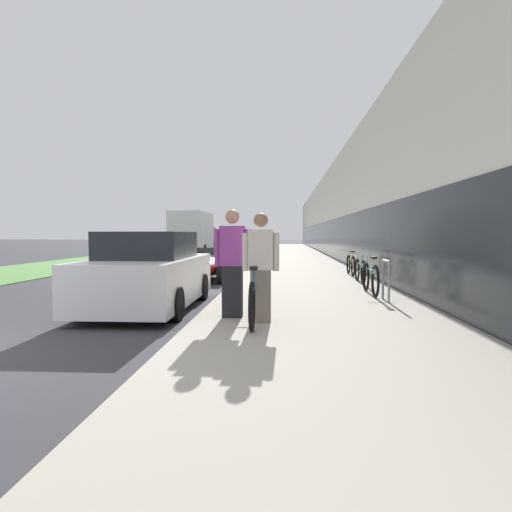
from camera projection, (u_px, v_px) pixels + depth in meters
The scene contains 13 objects.
sidewalk_slab at pixel (295, 259), 25.60m from camera, with size 4.21×70.00×0.14m.
storefront_facade at pixel (391, 216), 33.00m from camera, with size 10.01×70.00×5.61m.
lawn_strip at pixel (126, 256), 30.27m from camera, with size 4.66×70.00×0.03m.
tandem_bicycle at pixel (257, 294), 7.50m from camera, with size 0.52×2.90×0.90m.
person_rider at pixel (261, 267), 7.09m from camera, with size 0.58×0.23×1.70m.
person_bystander at pixel (232, 263), 7.50m from camera, with size 0.60×0.24×1.77m.
bike_rack_hoop at pixel (386, 276), 9.35m from camera, with size 0.05×0.60×0.84m.
cruiser_bike_nearest at pixel (370, 278), 10.37m from camera, with size 0.52×1.84×0.89m.
cruiser_bike_middle at pixel (360, 270), 12.80m from camera, with size 0.52×1.69×0.84m.
cruiser_bike_farthest at pixel (351, 265), 15.11m from camera, with size 0.52×1.70×0.84m.
parked_sedan_curbside at pixel (149, 273), 9.16m from camera, with size 1.88×4.26×1.55m.
vintage_roadster_curbside at pixel (201, 266), 14.86m from camera, with size 1.85×3.89×1.05m.
moving_truck at pixel (194, 234), 31.14m from camera, with size 2.20×6.98×2.94m.
Camera 1 is at (4.61, -4.65, 1.52)m, focal length 32.00 mm.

